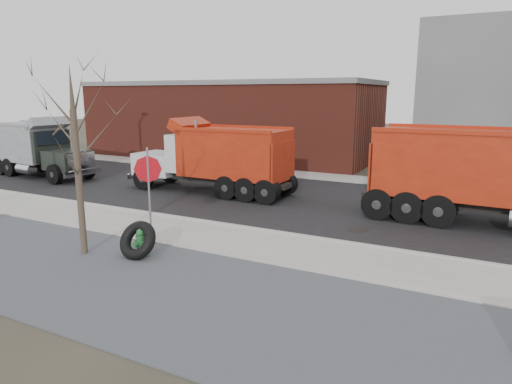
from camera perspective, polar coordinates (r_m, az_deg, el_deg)
The scene contains 14 objects.
ground at distance 13.72m, azimuth -3.25°, elevation -6.54°, with size 120.00×120.00×0.00m, color #383328.
gravel_verge at distance 11.06m, azimuth -12.72°, elevation -11.49°, with size 60.00×5.00×0.03m, color slate.
sidewalk at distance 13.92m, azimuth -2.73°, elevation -6.14°, with size 60.00×2.50×0.06m, color #9E9B93.
curb at distance 14.99m, azimuth -0.23°, elevation -4.67°, with size 60.00×0.15×0.11m, color #9E9B93.
road at distance 19.20m, azimuth 6.36°, elevation -1.13°, with size 60.00×9.40×0.02m, color black.
far_sidewalk at distance 24.49m, azimuth 11.19°, elevation 1.65°, with size 60.00×2.00×0.06m, color #9E9B93.
building_brick at distance 32.77m, azimuth -3.23°, elevation 9.09°, with size 20.20×8.20×5.30m.
bare_tree at distance 13.11m, azimuth -21.68°, elevation 6.50°, with size 3.20×3.20×5.20m.
fire_hydrant at distance 12.97m, azimuth -14.19°, elevation -6.30°, with size 0.46×0.45×0.81m.
truck_tire at distance 12.89m, azimuth -14.57°, elevation -5.87°, with size 1.12×0.87×1.10m.
stop_sign at distance 13.54m, azimuth -13.29°, elevation 1.50°, with size 0.66×0.48×2.90m.
dump_truck_red_a at distance 17.08m, azimuth 27.27°, elevation 2.20°, with size 9.02×2.77×3.62m.
dump_truck_red_b at distance 20.46m, azimuth -5.07°, elevation 4.50°, with size 7.81×2.29×3.31m.
dump_truck_grey at distance 27.53m, azimuth -25.91°, elevation 5.18°, with size 7.16×2.83×3.19m.
Camera 1 is at (6.66, -11.16, 4.39)m, focal length 32.00 mm.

